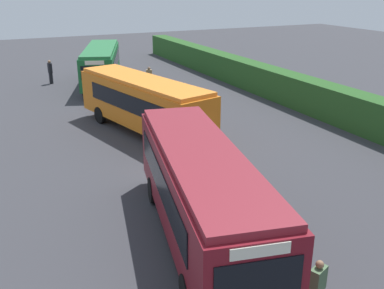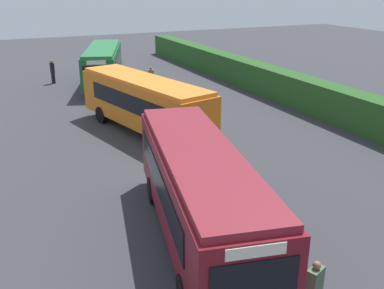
{
  "view_description": "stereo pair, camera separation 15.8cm",
  "coord_description": "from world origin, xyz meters",
  "px_view_note": "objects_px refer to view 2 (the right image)",
  "views": [
    {
      "loc": [
        15.98,
        -7.21,
        8.07
      ],
      "look_at": [
        -0.46,
        0.58,
        1.24
      ],
      "focal_mm": 41.16,
      "sensor_mm": 36.0,
      "label": 1
    },
    {
      "loc": [
        16.04,
        -7.06,
        8.07
      ],
      "look_at": [
        -0.46,
        0.58,
        1.24
      ],
      "focal_mm": 41.16,
      "sensor_mm": 36.0,
      "label": 2
    }
  ],
  "objects_px": {
    "bus_maroon": "(199,190)",
    "person_left": "(52,71)",
    "bus_orange": "(144,102)",
    "person_far": "(314,288)",
    "person_center": "(151,77)",
    "person_right": "(289,245)",
    "bus_green": "(103,64)"
  },
  "relations": [
    {
      "from": "bus_green",
      "to": "bus_orange",
      "type": "relative_size",
      "value": 0.97
    },
    {
      "from": "bus_maroon",
      "to": "person_center",
      "type": "distance_m",
      "value": 21.79
    },
    {
      "from": "bus_green",
      "to": "bus_orange",
      "type": "height_order",
      "value": "bus_green"
    },
    {
      "from": "bus_orange",
      "to": "person_far",
      "type": "xyz_separation_m",
      "value": [
        15.56,
        -0.92,
        -0.92
      ]
    },
    {
      "from": "bus_maroon",
      "to": "person_far",
      "type": "height_order",
      "value": "bus_maroon"
    },
    {
      "from": "bus_maroon",
      "to": "person_left",
      "type": "bearing_deg",
      "value": -166.27
    },
    {
      "from": "person_left",
      "to": "person_center",
      "type": "distance_m",
      "value": 8.55
    },
    {
      "from": "person_center",
      "to": "person_right",
      "type": "distance_m",
      "value": 23.94
    },
    {
      "from": "bus_green",
      "to": "person_left",
      "type": "relative_size",
      "value": 5.12
    },
    {
      "from": "bus_green",
      "to": "bus_maroon",
      "type": "distance_m",
      "value": 23.88
    },
    {
      "from": "person_center",
      "to": "person_left",
      "type": "bearing_deg",
      "value": -105.19
    },
    {
      "from": "person_right",
      "to": "person_left",
      "type": "bearing_deg",
      "value": 159.72
    },
    {
      "from": "bus_green",
      "to": "person_right",
      "type": "bearing_deg",
      "value": 16.25
    },
    {
      "from": "person_far",
      "to": "bus_green",
      "type": "bearing_deg",
      "value": -25.69
    },
    {
      "from": "bus_maroon",
      "to": "person_right",
      "type": "height_order",
      "value": "bus_maroon"
    },
    {
      "from": "bus_orange",
      "to": "person_far",
      "type": "bearing_deg",
      "value": 162.78
    },
    {
      "from": "person_left",
      "to": "person_right",
      "type": "xyz_separation_m",
      "value": [
        28.88,
        2.37,
        -0.1
      ]
    },
    {
      "from": "person_left",
      "to": "person_right",
      "type": "height_order",
      "value": "person_left"
    },
    {
      "from": "person_right",
      "to": "bus_green",
      "type": "bearing_deg",
      "value": 152.26
    },
    {
      "from": "bus_maroon",
      "to": "person_left",
      "type": "distance_m",
      "value": 26.31
    },
    {
      "from": "bus_orange",
      "to": "person_left",
      "type": "distance_m",
      "value": 15.32
    },
    {
      "from": "bus_maroon",
      "to": "person_right",
      "type": "xyz_separation_m",
      "value": [
        2.6,
        1.61,
        -0.92
      ]
    },
    {
      "from": "bus_maroon",
      "to": "person_center",
      "type": "height_order",
      "value": "bus_maroon"
    },
    {
      "from": "person_right",
      "to": "person_far",
      "type": "bearing_deg",
      "value": -41.02
    },
    {
      "from": "person_left",
      "to": "person_far",
      "type": "bearing_deg",
      "value": -97.33
    },
    {
      "from": "bus_orange",
      "to": "bus_green",
      "type": "bearing_deg",
      "value": -17.75
    },
    {
      "from": "person_center",
      "to": "person_far",
      "type": "relative_size",
      "value": 1.07
    },
    {
      "from": "bus_orange",
      "to": "bus_maroon",
      "type": "height_order",
      "value": "bus_maroon"
    },
    {
      "from": "person_right",
      "to": "person_center",
      "type": "bearing_deg",
      "value": 144.67
    },
    {
      "from": "person_left",
      "to": "person_far",
      "type": "relative_size",
      "value": 1.19
    },
    {
      "from": "bus_green",
      "to": "bus_maroon",
      "type": "relative_size",
      "value": 0.98
    },
    {
      "from": "bus_green",
      "to": "person_far",
      "type": "distance_m",
      "value": 28.09
    }
  ]
}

